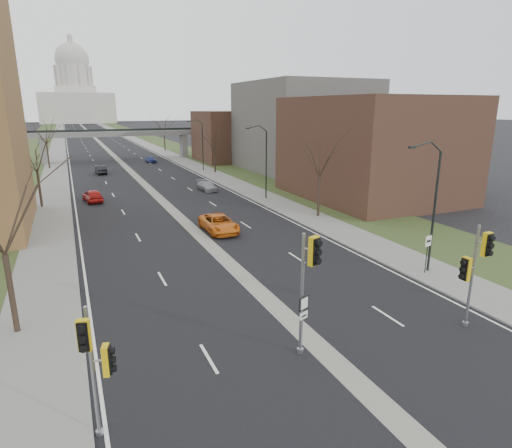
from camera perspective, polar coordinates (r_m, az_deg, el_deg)
ground at (r=20.37m, az=9.68°, el=-17.04°), size 700.00×700.00×0.00m
road_surface at (r=164.84m, az=-20.61°, el=10.62°), size 20.00×600.00×0.01m
median_strip at (r=164.84m, az=-20.61°, el=10.62°), size 1.20×600.00×0.02m
sidewalk_right at (r=165.98m, az=-16.42°, el=11.01°), size 4.00×600.00×0.12m
sidewalk_left at (r=164.56m, az=-24.83°, el=10.20°), size 4.00×600.00×0.12m
grass_verge_right at (r=166.87m, az=-14.34°, el=11.17°), size 8.00×600.00×0.10m
grass_verge_left at (r=164.75m, az=-26.94°, el=9.96°), size 8.00×600.00×0.10m
commercial_block_near at (r=54.28m, az=15.16°, el=9.71°), size 16.00×20.00×12.00m
commercial_block_mid at (r=76.30m, az=6.18°, el=12.75°), size 18.00×22.00×15.00m
commercial_block_far at (r=90.18m, az=-3.07°, el=11.61°), size 14.00×14.00×10.00m
pedestrian_bridge at (r=94.89m, az=-18.07°, el=10.99°), size 34.00×3.00×6.45m
capitol at (r=334.42m, az=-22.90°, el=15.52°), size 48.00×42.00×55.75m
streetlight_near at (r=29.24m, az=22.09°, el=6.60°), size 2.61×0.20×8.70m
streetlight_mid at (r=50.80m, az=0.54°, el=10.96°), size 2.61×0.20×8.70m
streetlight_far at (r=75.22m, az=-7.80°, el=12.25°), size 2.61×0.20×8.70m
tree_left_b at (r=52.49m, az=-27.43°, el=8.61°), size 6.75×6.75×8.81m
tree_left_c at (r=86.33m, az=-26.35°, el=11.28°), size 7.65×7.65×9.99m
tree_right_a at (r=42.98m, az=8.59°, el=9.57°), size 7.20×7.20×9.40m
tree_right_b at (r=73.02m, az=-5.56°, el=11.33°), size 6.30×6.30×8.22m
tree_right_c at (r=111.61m, az=-12.22°, el=13.06°), size 7.65×7.65×9.99m
signal_pole_left at (r=15.18m, az=-20.66°, el=-16.16°), size 1.04×0.81×4.81m
signal_pole_median at (r=18.50m, az=7.01°, el=-6.56°), size 0.80×0.95×5.70m
signal_pole_right at (r=23.39m, az=27.16°, el=-4.67°), size 0.96×0.94×5.36m
speed_limit_sign at (r=30.39m, az=21.89°, el=-2.92°), size 0.55×0.11×2.57m
car_left_near at (r=54.07m, az=-20.95°, el=3.58°), size 2.36×4.61×1.50m
car_left_far at (r=76.62m, az=-19.98°, el=6.83°), size 1.75×4.35×1.41m
car_right_near at (r=38.45m, az=-4.97°, el=0.09°), size 2.54×5.48×1.52m
car_right_mid at (r=57.82m, az=-6.56°, el=5.07°), size 2.08×4.43×1.25m
car_right_far at (r=89.49m, az=-13.83°, el=8.36°), size 1.90×3.90×1.28m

